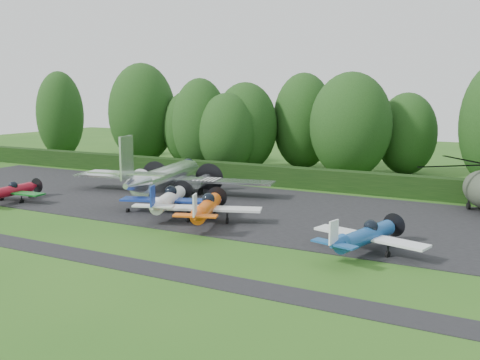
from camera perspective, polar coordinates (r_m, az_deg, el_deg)
The scene contains 18 objects.
ground at distance 37.31m, azimuth -10.22°, elevation -5.48°, with size 160.00×160.00×0.00m, color #245417.
apron at distance 45.36m, azimuth -2.43°, elevation -2.66°, with size 70.00×18.00×0.01m, color black.
taxiway_verge at distance 32.99m, azimuth -16.69°, elevation -7.72°, with size 70.00×2.00×0.00m, color black.
hedgerow at distance 54.97m, azimuth 3.35°, elevation -0.53°, with size 90.00×1.60×2.00m, color black.
transport_plane at distance 49.39m, azimuth -7.99°, elevation 0.33°, with size 19.72×15.12×6.32m.
light_plane_red at distance 50.06m, azimuth -23.45°, elevation -1.10°, with size 6.42×6.76×2.47m.
light_plane_white at distance 41.75m, azimuth -7.60°, elevation -2.03°, with size 7.90×8.31×3.04m.
light_plane_orange at distance 38.62m, azimuth -3.55°, elevation -2.93°, with size 7.79×8.19×2.99m.
light_plane_blue at distance 32.41m, azimuth 13.24°, elevation -5.79°, with size 7.09×7.45×2.72m.
tree_1 at distance 64.55m, azimuth -4.28°, elevation 5.89°, with size 6.69×6.69×11.09m.
tree_2 at distance 70.47m, azimuth -5.62°, elevation 5.55°, with size 6.35×6.35×9.58m.
tree_3 at distance 64.26m, azimuth 17.34°, elevation 4.72°, with size 6.84×6.84×9.41m.
tree_5 at distance 73.04m, azimuth -10.39°, elevation 7.02°, with size 8.93×8.93×13.23m.
tree_6 at distance 66.48m, azimuth 6.77°, elevation 6.25°, with size 7.50×7.50×11.78m.
tree_8 at distance 60.05m, azimuth 11.71°, elevation 5.72°, with size 8.96×8.96×11.64m.
tree_10 at distance 81.48m, azimuth -18.64°, elevation 6.60°, with size 6.60×6.60×12.36m.
tree_11 at distance 64.48m, azimuth 0.58°, elevation 5.70°, with size 7.69×7.69×10.61m.
tree_12 at distance 62.48m, azimuth -1.38°, elevation 5.00°, with size 6.94×6.94×9.36m.
Camera 1 is at (22.39, -28.29, 9.52)m, focal length 40.00 mm.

